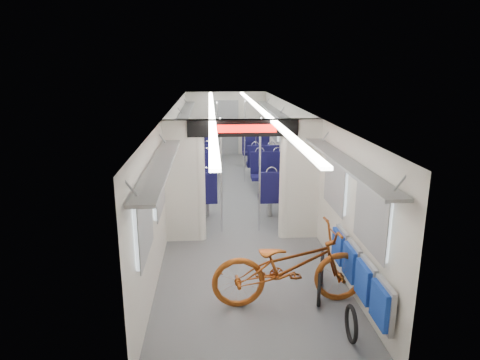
{
  "coord_description": "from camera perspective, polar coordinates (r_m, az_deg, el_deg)",
  "views": [
    {
      "loc": [
        -0.59,
        -9.71,
        3.26
      ],
      "look_at": [
        -0.04,
        -1.91,
        1.14
      ],
      "focal_mm": 32.0,
      "sensor_mm": 36.0,
      "label": 1
    }
  ],
  "objects": [
    {
      "name": "stanchion_near_right",
      "position": [
        8.37,
        2.64,
        0.56
      ],
      "size": [
        0.04,
        0.04,
        2.3
      ],
      "primitive_type": "cylinder",
      "color": "silver",
      "rests_on": "ground"
    },
    {
      "name": "bike_hoop_a",
      "position": [
        5.62,
        14.59,
        -18.28
      ],
      "size": [
        0.08,
        0.47,
        0.47
      ],
      "primitive_type": "torus",
      "rotation": [
        1.57,
        0.0,
        1.51
      ],
      "color": "black",
      "rests_on": "ground"
    },
    {
      "name": "flip_bench",
      "position": [
        6.06,
        15.49,
        -11.69
      ],
      "size": [
        0.12,
        2.14,
        0.55
      ],
      "color": "gray",
      "rests_on": "carriage"
    },
    {
      "name": "seat_bay_near_right",
      "position": [
        10.31,
        4.62,
        0.01
      ],
      "size": [
        0.95,
        2.27,
        1.16
      ],
      "color": "#0E0C35",
      "rests_on": "ground"
    },
    {
      "name": "bicycle",
      "position": [
        6.06,
        6.66,
        -11.28
      ],
      "size": [
        2.21,
        0.87,
        1.14
      ],
      "primitive_type": "imported",
      "rotation": [
        0.0,
        0.0,
        1.62
      ],
      "color": "#9A4816",
      "rests_on": "ground"
    },
    {
      "name": "seat_bay_near_left",
      "position": [
        10.26,
        -5.81,
        -0.09
      ],
      "size": [
        0.95,
        2.27,
        1.16
      ],
      "color": "#0E0C35",
      "rests_on": "ground"
    },
    {
      "name": "stanchion_near_left",
      "position": [
        8.32,
        -2.52,
        0.48
      ],
      "size": [
        0.04,
        0.04,
        2.3
      ],
      "primitive_type": "cylinder",
      "color": "silver",
      "rests_on": "ground"
    },
    {
      "name": "stanchion_far_right",
      "position": [
        12.03,
        0.62,
        5.09
      ],
      "size": [
        0.04,
        0.04,
        2.3
      ],
      "primitive_type": "cylinder",
      "color": "silver",
      "rests_on": "ground"
    },
    {
      "name": "carriage",
      "position": [
        9.62,
        -0.44,
        4.65
      ],
      "size": [
        12.0,
        12.02,
        2.31
      ],
      "color": "#515456",
      "rests_on": "ground"
    },
    {
      "name": "seat_bay_far_left",
      "position": [
        13.52,
        -5.42,
        3.59
      ],
      "size": [
        0.93,
        2.17,
        1.13
      ],
      "color": "#0E0C35",
      "rests_on": "ground"
    },
    {
      "name": "bike_hoop_b",
      "position": [
        6.24,
        10.51,
        -14.32
      ],
      "size": [
        0.18,
        0.47,
        0.48
      ],
      "primitive_type": "torus",
      "rotation": [
        1.57,
        0.0,
        1.29
      ],
      "color": "black",
      "rests_on": "ground"
    },
    {
      "name": "seat_bay_far_right",
      "position": [
        13.43,
        2.58,
        3.55
      ],
      "size": [
        0.92,
        2.13,
        1.12
      ],
      "color": "#0E0C35",
      "rests_on": "ground"
    },
    {
      "name": "stanchion_far_left",
      "position": [
        11.61,
        -2.99,
        4.71
      ],
      "size": [
        0.04,
        0.04,
        2.3
      ],
      "primitive_type": "cylinder",
      "color": "silver",
      "rests_on": "ground"
    },
    {
      "name": "bike_hoop_c",
      "position": [
        6.75,
        10.85,
        -11.67
      ],
      "size": [
        0.2,
        0.53,
        0.53
      ],
      "primitive_type": "torus",
      "rotation": [
        1.57,
        0.0,
        1.27
      ],
      "color": "black",
      "rests_on": "ground"
    }
  ]
}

